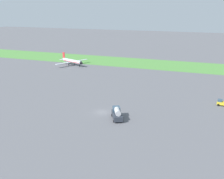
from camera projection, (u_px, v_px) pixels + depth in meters
ground_plane at (102, 112)px, 83.77m from camera, size 600.00×600.00×0.00m
grass_taxiway_strip at (160, 65)px, 153.50m from camera, size 360.00×28.00×0.08m
airplane_taxiing_turboprop at (72, 61)px, 150.96m from camera, size 17.24×19.88×6.28m
fuel_truck_near_gate at (117, 114)px, 78.41m from camera, size 5.18×6.86×3.29m
pushback_tug_midfield at (223, 103)px, 89.23m from camera, size 3.76×2.35×1.95m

